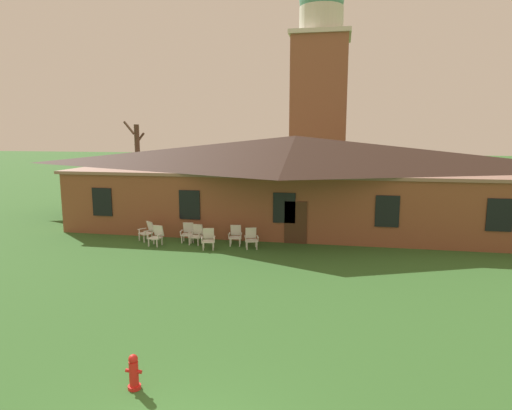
# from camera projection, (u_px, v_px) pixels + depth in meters

# --- Properties ---
(brick_building) EXTENTS (25.28, 10.40, 5.20)m
(brick_building) POSITION_uv_depth(u_px,v_px,m) (295.00, 179.00, 26.30)
(brick_building) COLOR brown
(brick_building) RESTS_ON ground
(dome_tower) EXTENTS (5.18, 5.18, 19.52)m
(dome_tower) POSITION_uv_depth(u_px,v_px,m) (320.00, 91.00, 39.21)
(dome_tower) COLOR #93563D
(dome_tower) RESTS_ON ground
(lawn_chair_by_porch) EXTENTS (0.85, 0.87, 0.96)m
(lawn_chair_by_porch) POSITION_uv_depth(u_px,v_px,m) (148.00, 231.00, 22.28)
(lawn_chair_by_porch) COLOR white
(lawn_chair_by_porch) RESTS_ON ground
(lawn_chair_near_door) EXTENTS (0.71, 0.74, 0.96)m
(lawn_chair_near_door) POSITION_uv_depth(u_px,v_px,m) (157.00, 235.00, 21.36)
(lawn_chair_near_door) COLOR white
(lawn_chair_near_door) RESTS_ON ground
(lawn_chair_left_end) EXTENTS (0.69, 0.73, 0.96)m
(lawn_chair_left_end) POSITION_uv_depth(u_px,v_px,m) (188.00, 232.00, 22.02)
(lawn_chair_left_end) COLOR white
(lawn_chair_left_end) RESTS_ON ground
(lawn_chair_middle) EXTENTS (0.68, 0.72, 0.96)m
(lawn_chair_middle) POSITION_uv_depth(u_px,v_px,m) (197.00, 234.00, 21.61)
(lawn_chair_middle) COLOR silver
(lawn_chair_middle) RESTS_ON ground
(lawn_chair_right_end) EXTENTS (0.73, 0.78, 0.96)m
(lawn_chair_right_end) POSITION_uv_depth(u_px,v_px,m) (208.00, 238.00, 20.73)
(lawn_chair_right_end) COLOR silver
(lawn_chair_right_end) RESTS_ON ground
(lawn_chair_far_side) EXTENTS (0.70, 0.74, 0.96)m
(lawn_chair_far_side) POSITION_uv_depth(u_px,v_px,m) (236.00, 235.00, 21.44)
(lawn_chair_far_side) COLOR white
(lawn_chair_far_side) RESTS_ON ground
(lawn_chair_under_eave) EXTENTS (0.75, 0.80, 0.96)m
(lawn_chair_under_eave) POSITION_uv_depth(u_px,v_px,m) (251.00, 238.00, 20.85)
(lawn_chair_under_eave) COLOR silver
(lawn_chair_under_eave) RESTS_ON ground
(bare_tree_beside_building) EXTENTS (1.68, 1.71, 6.17)m
(bare_tree_beside_building) POSITION_uv_depth(u_px,v_px,m) (138.00, 163.00, 31.99)
(bare_tree_beside_building) COLOR brown
(bare_tree_beside_building) RESTS_ON ground
(fire_hydrant) EXTENTS (0.36, 0.28, 0.79)m
(fire_hydrant) POSITION_uv_depth(u_px,v_px,m) (134.00, 373.00, 9.45)
(fire_hydrant) COLOR red
(fire_hydrant) RESTS_ON ground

